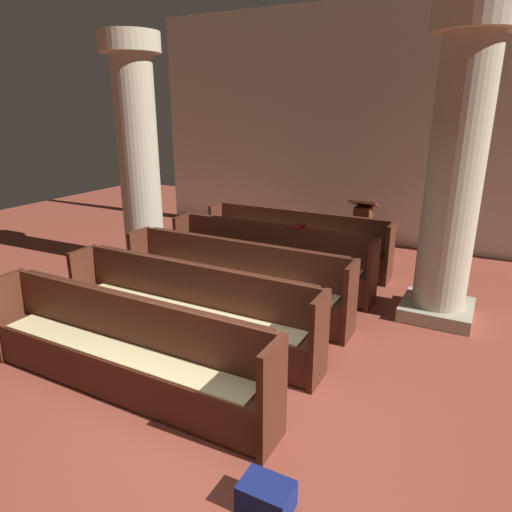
% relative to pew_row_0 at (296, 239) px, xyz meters
% --- Properties ---
extents(ground_plane, '(19.20, 19.20, 0.00)m').
position_rel_pew_row_0_xyz_m(ground_plane, '(0.87, -3.91, -0.49)').
color(ground_plane, brown).
extents(back_wall, '(10.00, 0.16, 4.50)m').
position_rel_pew_row_0_xyz_m(back_wall, '(0.87, 2.17, 1.76)').
color(back_wall, beige).
rests_on(back_wall, ground).
extents(pew_row_0, '(3.21, 0.47, 0.94)m').
position_rel_pew_row_0_xyz_m(pew_row_0, '(0.00, 0.00, 0.00)').
color(pew_row_0, '#4C2316').
rests_on(pew_row_0, ground).
extents(pew_row_1, '(3.21, 0.46, 0.94)m').
position_rel_pew_row_0_xyz_m(pew_row_1, '(0.00, -1.03, 0.00)').
color(pew_row_1, '#4C2316').
rests_on(pew_row_1, ground).
extents(pew_row_2, '(3.21, 0.46, 0.94)m').
position_rel_pew_row_0_xyz_m(pew_row_2, '(0.00, -2.06, 0.00)').
color(pew_row_2, '#4C2316').
rests_on(pew_row_2, ground).
extents(pew_row_3, '(3.21, 0.47, 0.94)m').
position_rel_pew_row_0_xyz_m(pew_row_3, '(0.00, -3.10, 0.00)').
color(pew_row_3, '#4C2316').
rests_on(pew_row_3, ground).
extents(pew_row_4, '(3.21, 0.46, 0.94)m').
position_rel_pew_row_0_xyz_m(pew_row_4, '(0.00, -4.13, 0.00)').
color(pew_row_4, '#4C2316').
rests_on(pew_row_4, ground).
extents(pillar_aisle_side, '(0.94, 0.94, 3.71)m').
position_rel_pew_row_0_xyz_m(pillar_aisle_side, '(2.42, -0.94, 1.43)').
color(pillar_aisle_side, '#9F967E').
rests_on(pillar_aisle_side, ground).
extents(pillar_far_side, '(0.94, 0.94, 3.71)m').
position_rel_pew_row_0_xyz_m(pillar_far_side, '(-2.37, -1.09, 1.43)').
color(pillar_far_side, '#9F967E').
rests_on(pillar_far_side, ground).
extents(lectern, '(0.48, 0.45, 1.08)m').
position_rel_pew_row_0_xyz_m(lectern, '(0.87, 0.96, -0.04)').
color(lectern, '#492215').
rests_on(lectern, ground).
extents(hymn_book, '(0.16, 0.22, 0.03)m').
position_rel_pew_row_0_xyz_m(hymn_book, '(0.39, -0.85, 0.47)').
color(hymn_book, maroon).
rests_on(hymn_book, pew_row_1).
extents(kneeler_box_navy, '(0.36, 0.26, 0.21)m').
position_rel_pew_row_0_xyz_m(kneeler_box_navy, '(1.80, -4.70, -0.39)').
color(kneeler_box_navy, navy).
rests_on(kneeler_box_navy, ground).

